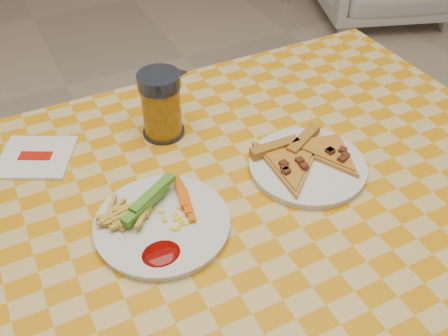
# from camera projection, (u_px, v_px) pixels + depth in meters

# --- Properties ---
(table) EXTENTS (1.28, 0.88, 0.76)m
(table) POSITION_uv_depth(u_px,v_px,m) (219.00, 234.00, 0.91)
(table) COLOR silver
(table) RESTS_ON ground
(plate_left) EXTENTS (0.28, 0.28, 0.01)m
(plate_left) POSITION_uv_depth(u_px,v_px,m) (162.00, 225.00, 0.82)
(plate_left) COLOR silver
(plate_left) RESTS_ON table
(plate_right) EXTENTS (0.26, 0.26, 0.01)m
(plate_right) POSITION_uv_depth(u_px,v_px,m) (307.00, 167.00, 0.93)
(plate_right) COLOR silver
(plate_right) RESTS_ON table
(fries_veggies) EXTENTS (0.19, 0.17, 0.04)m
(fries_veggies) POSITION_uv_depth(u_px,v_px,m) (153.00, 213.00, 0.82)
(fries_veggies) COLOR gold
(fries_veggies) RESTS_ON plate_left
(pizza_slices) EXTENTS (0.25, 0.23, 0.02)m
(pizza_slices) POSITION_uv_depth(u_px,v_px,m) (305.00, 156.00, 0.93)
(pizza_slices) COLOR #C3873C
(pizza_slices) RESTS_ON plate_right
(drink_glass) EXTENTS (0.09, 0.09, 0.14)m
(drink_glass) POSITION_uv_depth(u_px,v_px,m) (161.00, 105.00, 0.98)
(drink_glass) COLOR black
(drink_glass) RESTS_ON table
(napkin) EXTENTS (0.18, 0.17, 0.01)m
(napkin) POSITION_uv_depth(u_px,v_px,m) (36.00, 157.00, 0.96)
(napkin) COLOR silver
(napkin) RESTS_ON table
(fork) EXTENTS (0.14, 0.09, 0.01)m
(fork) POSITION_uv_depth(u_px,v_px,m) (165.00, 85.00, 1.15)
(fork) COLOR navy
(fork) RESTS_ON table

